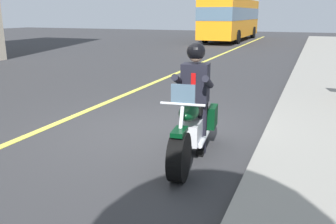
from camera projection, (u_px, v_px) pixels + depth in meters
name	position (u px, v px, depth m)	size (l,w,h in m)	color
ground_plane	(150.00, 133.00, 6.68)	(80.00, 80.00, 0.00)	#333335
lane_center_stripe	(62.00, 121.00, 7.41)	(60.00, 0.16, 0.01)	#E5DB4C
motorcycle_main	(192.00, 129.00, 5.48)	(2.22, 0.77, 1.26)	black
rider_main	(195.00, 89.00, 5.50)	(0.67, 0.60, 1.74)	black
bus_near	(232.00, 17.00, 28.94)	(11.05, 2.70, 3.30)	orange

